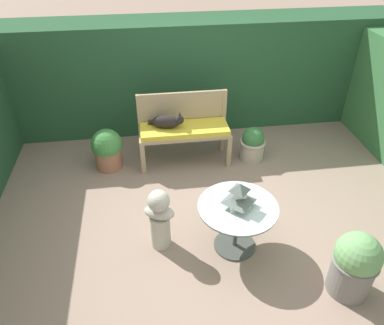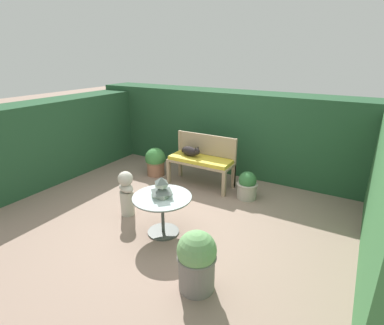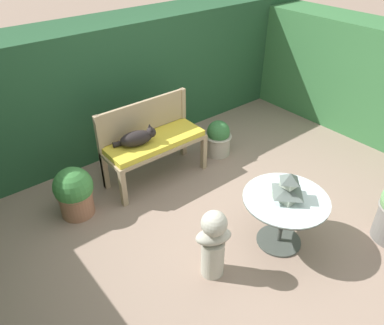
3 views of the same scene
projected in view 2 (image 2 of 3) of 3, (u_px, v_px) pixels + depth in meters
name	position (u px, v px, depth m)	size (l,w,h in m)	color
ground	(172.00, 216.00, 4.55)	(30.00, 30.00, 0.00)	gray
foliage_hedge_back	(235.00, 131.00, 6.18)	(6.40, 0.77, 1.62)	#234C2D
foliage_hedge_left	(55.00, 139.00, 5.80)	(0.70, 3.58, 1.51)	#234C2D
garden_bench	(201.00, 162.00, 5.45)	(1.20, 0.47, 0.54)	tan
bench_backrest	(206.00, 148.00, 5.56)	(1.20, 0.06, 0.93)	tan
cat	(190.00, 151.00, 5.51)	(0.46, 0.27, 0.21)	black
patio_table	(162.00, 204.00, 3.98)	(0.79, 0.79, 0.55)	#424742
pagoda_birdhouse	(162.00, 188.00, 3.90)	(0.26, 0.26, 0.27)	#B2BCA8
garden_bust	(127.00, 192.00, 4.47)	(0.36, 0.29, 0.70)	#B7B2A3
potted_plant_table_far	(155.00, 161.00, 6.00)	(0.41, 0.41, 0.56)	#9E664C
potted_plant_patio_mid	(247.00, 186.00, 5.04)	(0.36, 0.36, 0.48)	#ADA393
potted_plant_bench_right	(197.00, 260.00, 3.04)	(0.41, 0.41, 0.67)	slate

